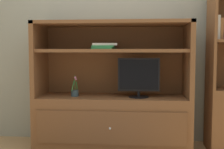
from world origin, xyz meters
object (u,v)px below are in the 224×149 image
media_console (112,108)px  potted_plant (75,92)px  tv_monitor (139,77)px  upright_book_row (223,30)px  magazine_stack (104,46)px

media_console → potted_plant: bearing=-172.1°
tv_monitor → upright_book_row: bearing=4.1°
potted_plant → upright_book_row: 1.76m
magazine_stack → upright_book_row: (1.28, -0.00, 0.18)m
magazine_stack → potted_plant: bearing=-170.7°
media_console → upright_book_row: (1.19, -0.01, 0.87)m
media_console → upright_book_row: bearing=-0.3°
media_console → upright_book_row: 1.48m
magazine_stack → upright_book_row: 1.30m
tv_monitor → potted_plant: 0.74m
magazine_stack → upright_book_row: size_ratio=1.40×
media_console → tv_monitor: size_ratio=3.78×
media_console → magazine_stack: (-0.09, -0.00, 0.70)m
potted_plant → magazine_stack: bearing=9.3°
media_console → tv_monitor: 0.47m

